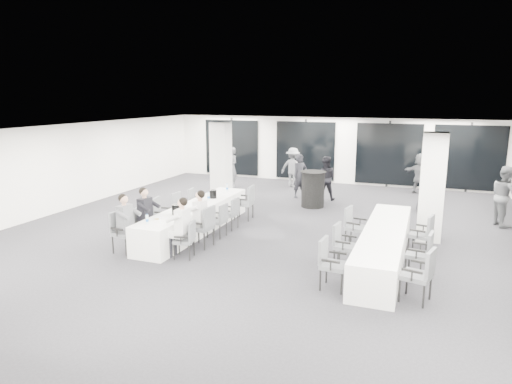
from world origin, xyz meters
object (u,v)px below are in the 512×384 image
at_px(chair_side_right_mid, 423,251).
at_px(chair_main_right_second, 204,224).
at_px(chair_main_left_second, 142,223).
at_px(standing_guest_g, 232,165).
at_px(chair_main_left_near, 122,229).
at_px(chair_main_left_mid, 161,213).
at_px(standing_guest_h, 505,192).
at_px(chair_side_right_near, 421,272).
at_px(standing_guest_c, 293,165).
at_px(banquet_table_main, 196,218).
at_px(ice_bucket_near, 176,210).
at_px(chair_main_left_fourth, 180,206).
at_px(chair_main_right_mid, 219,218).
at_px(ice_bucket_far, 213,194).
at_px(chair_side_right_far, 424,232).
at_px(standing_guest_a, 300,173).
at_px(standing_guest_d, 435,172).
at_px(chair_side_left_near, 330,260).
at_px(chair_main_left_far, 195,200).
at_px(banquet_table_side, 384,246).
at_px(chair_side_left_far, 353,224).
at_px(standing_guest_f, 420,171).
at_px(standing_guest_b, 325,175).
at_px(chair_main_right_near, 187,237).
at_px(standing_guest_e, 426,185).
at_px(chair_main_right_far, 246,200).
at_px(chair_main_right_fourth, 231,212).
at_px(chair_side_left_mid, 342,242).

bearing_deg(chair_side_right_mid, chair_main_right_second, 96.95).
relative_size(chair_main_left_second, standing_guest_g, 0.49).
height_order(chair_main_left_near, chair_side_right_mid, chair_main_left_near).
xyz_separation_m(chair_main_left_mid, standing_guest_h, (8.85, 4.13, 0.43)).
distance_m(chair_side_right_near, standing_guest_c, 10.87).
xyz_separation_m(banquet_table_main, ice_bucket_near, (0.03, -1.06, 0.50)).
height_order(chair_main_left_fourth, chair_side_right_near, chair_side_right_near).
relative_size(chair_main_left_mid, ice_bucket_near, 3.77).
relative_size(chair_main_right_mid, ice_bucket_far, 3.70).
height_order(chair_main_left_mid, chair_side_right_far, chair_main_left_mid).
xyz_separation_m(standing_guest_a, standing_guest_d, (4.61, 1.44, 0.10)).
xyz_separation_m(chair_side_left_near, chair_side_right_far, (1.67, 2.71, -0.02)).
height_order(chair_main_left_far, chair_side_right_far, chair_side_right_far).
bearing_deg(chair_main_left_mid, standing_guest_h, 103.76).
relative_size(banquet_table_side, chair_side_left_far, 5.14).
bearing_deg(ice_bucket_far, banquet_table_side, -16.77).
height_order(banquet_table_main, standing_guest_f, standing_guest_f).
height_order(chair_main_left_near, chair_main_left_far, chair_main_left_near).
bearing_deg(standing_guest_g, standing_guest_b, 19.57).
height_order(chair_main_right_second, standing_guest_a, standing_guest_a).
bearing_deg(chair_main_right_near, standing_guest_e, -49.65).
xyz_separation_m(banquet_table_side, standing_guest_b, (-2.62, 5.70, 0.52)).
xyz_separation_m(chair_main_left_far, chair_main_right_near, (1.65, -3.44, 0.00)).
relative_size(chair_side_right_mid, standing_guest_a, 0.52).
relative_size(standing_guest_c, standing_guest_d, 0.90).
height_order(chair_side_left_near, ice_bucket_near, ice_bucket_near).
bearing_deg(standing_guest_a, chair_side_left_far, -111.36).
bearing_deg(standing_guest_e, standing_guest_b, 63.68).
bearing_deg(standing_guest_a, chair_side_right_mid, -106.21).
xyz_separation_m(banquet_table_side, chair_main_left_fourth, (-5.92, 1.14, 0.14)).
bearing_deg(standing_guest_d, chair_main_left_second, 6.06).
bearing_deg(standing_guest_b, chair_side_left_far, 99.58).
distance_m(chair_main_right_far, standing_guest_d, 7.28).
distance_m(banquet_table_side, ice_bucket_far, 5.27).
height_order(chair_main_left_mid, chair_main_right_fourth, chair_main_left_mid).
bearing_deg(standing_guest_f, standing_guest_e, 122.34).
bearing_deg(standing_guest_h, chair_main_left_mid, 95.13).
height_order(chair_main_left_mid, ice_bucket_far, ice_bucket_far).
relative_size(banquet_table_side, chair_main_left_mid, 5.13).
height_order(banquet_table_side, ice_bucket_near, ice_bucket_near).
distance_m(chair_main_right_mid, chair_side_left_near, 4.08).
bearing_deg(standing_guest_f, chair_main_right_fourth, 83.00).
relative_size(chair_side_left_mid, chair_side_left_far, 0.97).
xyz_separation_m(chair_main_right_mid, chair_main_right_far, (0.01, 1.88, 0.08)).
relative_size(chair_main_left_fourth, ice_bucket_near, 3.52).
bearing_deg(chair_main_left_mid, ice_bucket_far, 135.71).
relative_size(banquet_table_side, standing_guest_c, 2.74).
relative_size(chair_main_left_far, chair_main_right_near, 0.99).
relative_size(banquet_table_side, chair_main_left_far, 5.80).
bearing_deg(ice_bucket_far, chair_side_right_far, -6.60).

